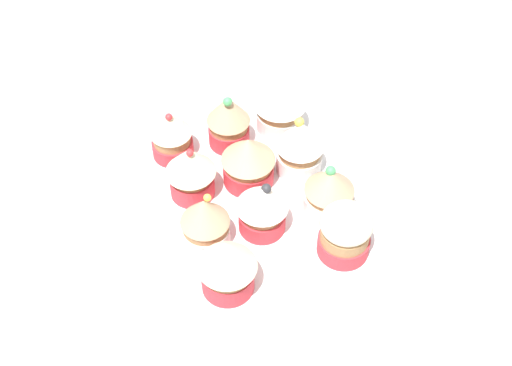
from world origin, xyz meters
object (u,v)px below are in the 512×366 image
object	(u,v)px
baking_tray	(256,203)
cupcake_10	(171,134)
cupcake_9	(191,170)
napkin	(245,61)
cupcake_5	(251,160)
cupcake_4	(262,208)
cupcake_2	(300,146)
cupcake_8	(205,221)
cupcake_3	(280,103)
cupcake_0	(345,232)
cupcake_1	(329,190)
cupcake_7	(227,264)
cupcake_6	(228,120)

from	to	relation	value
baking_tray	cupcake_10	bearing A→B (deg)	37.54
baking_tray	cupcake_9	bearing A→B (deg)	65.13
cupcake_9	napkin	xyz separation A→B (cm)	(23.45, -13.18, -4.84)
cupcake_5	cupcake_4	bearing A→B (deg)	173.78
baking_tray	cupcake_2	world-z (taller)	cupcake_2
cupcake_2	cupcake_10	xyz separation A→B (cm)	(6.97, 14.42, -0.65)
cupcake_8	cupcake_9	distance (cm)	7.39
cupcake_4	cupcake_3	bearing A→B (deg)	-24.74
napkin	cupcake_5	bearing A→B (deg)	165.94
baking_tray	cupcake_5	world-z (taller)	cupcake_5
cupcake_0	cupcake_1	distance (cm)	6.11
cupcake_0	cupcake_1	xyz separation A→B (cm)	(6.10, -0.42, -0.04)
cupcake_2	cupcake_5	xyz separation A→B (cm)	(-0.08, 6.23, -0.48)
cupcake_1	cupcake_7	distance (cm)	15.70
cupcake_6	baking_tray	bearing A→B (deg)	-176.88
cupcake_9	cupcake_2	bearing A→B (deg)	-89.72
cupcake_9	cupcake_0	bearing A→B (deg)	-132.82
cupcake_2	napkin	xyz separation A→B (cm)	(23.38, 0.35, -5.01)
cupcake_0	cupcake_8	xyz separation A→B (cm)	(5.83, 14.36, 0.06)
cupcake_0	cupcake_9	distance (cm)	19.42
cupcake_0	cupcake_9	size ratio (longest dim) A/B	0.89
cupcake_3	cupcake_0	bearing A→B (deg)	-178.03
cupcake_9	cupcake_10	size ratio (longest dim) A/B	1.08
cupcake_1	cupcake_3	xyz separation A→B (cm)	(14.94, 1.15, 0.76)
napkin	cupcake_1	bearing A→B (deg)	-177.21
cupcake_4	cupcake_5	distance (cm)	7.43
cupcake_10	cupcake_2	bearing A→B (deg)	-115.79
cupcake_4	cupcake_6	bearing A→B (deg)	0.19
cupcake_3	cupcake_5	distance (cm)	10.03
cupcake_0	napkin	bearing A→B (deg)	1.67
cupcake_1	napkin	size ratio (longest dim) A/B	0.50
cupcake_7	cupcake_10	size ratio (longest dim) A/B	1.09
cupcake_1	cupcake_9	size ratio (longest dim) A/B	0.93
cupcake_1	cupcake_5	bearing A→B (deg)	46.13
baking_tray	napkin	world-z (taller)	baking_tray
cupcake_6	cupcake_8	xyz separation A→B (cm)	(-14.37, 6.57, -0.47)
cupcake_4	cupcake_8	xyz separation A→B (cm)	(0.03, 6.62, 0.03)
cupcake_10	cupcake_7	bearing A→B (deg)	-175.87
cupcake_7	cupcake_10	xyz separation A→B (cm)	(21.14, 1.53, -0.66)
cupcake_5	cupcake_6	size ratio (longest dim) A/B	0.87
cupcake_3	cupcake_7	distance (cm)	25.45
cupcake_0	cupcake_3	bearing A→B (deg)	1.97
cupcake_7	napkin	distance (cm)	39.92
cupcake_1	cupcake_8	xyz separation A→B (cm)	(-0.27, 14.78, 0.10)
cupcake_2	cupcake_6	world-z (taller)	cupcake_2
cupcake_6	napkin	world-z (taller)	cupcake_6
cupcake_7	cupcake_0	bearing A→B (deg)	-86.16
cupcake_5	baking_tray	bearing A→B (deg)	174.80
cupcake_0	cupcake_10	bearing A→B (deg)	36.80
cupcake_3	cupcake_4	world-z (taller)	cupcake_3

